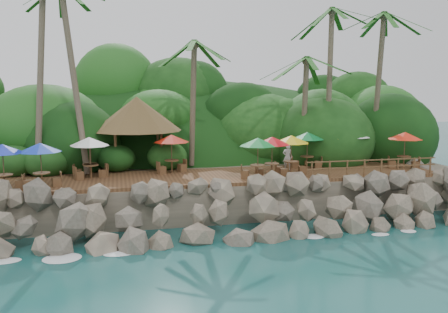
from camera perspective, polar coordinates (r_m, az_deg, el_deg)
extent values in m
plane|color=#19514F|center=(22.98, 3.41, -10.56)|extent=(140.00, 140.00, 0.00)
cube|color=gray|center=(37.91, -3.39, -1.38)|extent=(32.00, 25.20, 2.10)
ellipsoid|color=#143811|center=(45.39, -4.95, -1.13)|extent=(44.80, 28.00, 15.40)
cube|color=brown|center=(28.04, 0.00, -2.43)|extent=(26.00, 5.00, 0.20)
ellipsoid|color=white|center=(22.59, -19.78, -11.31)|extent=(1.20, 0.80, 0.06)
ellipsoid|color=white|center=(22.41, -12.00, -11.15)|extent=(1.20, 0.80, 0.06)
ellipsoid|color=white|center=(22.63, -4.25, -10.79)|extent=(1.20, 0.80, 0.06)
ellipsoid|color=white|center=(23.24, 3.20, -10.26)|extent=(1.20, 0.80, 0.06)
ellipsoid|color=white|center=(24.21, 10.13, -9.61)|extent=(1.20, 0.80, 0.06)
ellipsoid|color=white|center=(25.50, 16.43, -8.90)|extent=(1.20, 0.80, 0.06)
ellipsoid|color=white|center=(27.06, 22.03, -8.17)|extent=(1.20, 0.80, 0.06)
cylinder|color=brown|center=(29.34, -17.73, 8.79)|extent=(1.64, 1.78, 11.07)
cylinder|color=brown|center=(29.94, -21.36, 10.71)|extent=(1.27, 2.32, 13.25)
cylinder|color=brown|center=(30.86, -3.80, 6.28)|extent=(0.65, 0.97, 8.08)
ellipsoid|color=#23601E|center=(30.98, -3.87, 13.76)|extent=(6.00, 6.00, 2.40)
cylinder|color=brown|center=(31.85, 9.74, 5.35)|extent=(0.45, 0.87, 7.09)
ellipsoid|color=#23601E|center=(31.87, 9.90, 11.72)|extent=(6.00, 6.00, 2.40)
cylinder|color=brown|center=(32.96, 12.67, 8.39)|extent=(1.30, 2.10, 10.47)
ellipsoid|color=#23601E|center=(33.40, 12.97, 17.49)|extent=(6.00, 6.00, 2.40)
cylinder|color=brown|center=(34.42, 18.18, 7.77)|extent=(0.64, 1.49, 10.08)
ellipsoid|color=#23601E|center=(34.77, 18.57, 16.11)|extent=(6.00, 6.00, 2.40)
cylinder|color=brown|center=(29.50, -13.01, 0.45)|extent=(0.16, 0.16, 2.40)
cylinder|color=brown|center=(29.62, -7.59, 0.62)|extent=(0.16, 0.16, 2.40)
cylinder|color=brown|center=(32.28, -13.02, 1.11)|extent=(0.16, 0.16, 2.40)
cylinder|color=brown|center=(32.39, -8.06, 1.27)|extent=(0.16, 0.16, 2.40)
cone|color=brown|center=(30.71, -10.54, 5.14)|extent=(5.72, 5.72, 2.20)
cylinder|color=brown|center=(27.89, -15.82, -1.80)|extent=(0.08, 0.08, 0.76)
cylinder|color=brown|center=(27.82, -15.85, -1.01)|extent=(0.87, 0.87, 0.05)
cylinder|color=brown|center=(27.77, -15.88, -0.27)|extent=(0.05, 0.05, 2.27)
cone|color=silver|center=(27.65, -15.96, 1.73)|extent=(2.16, 2.16, 0.46)
cube|color=brown|center=(27.66, -17.20, -2.24)|extent=(0.57, 0.57, 0.47)
cube|color=brown|center=(28.18, -14.44, -1.94)|extent=(0.57, 0.57, 0.47)
cylinder|color=brown|center=(30.67, 10.03, -0.71)|extent=(0.08, 0.08, 0.76)
cylinder|color=brown|center=(30.61, 10.04, 0.01)|extent=(0.87, 0.87, 0.05)
cylinder|color=brown|center=(30.57, 10.06, 0.68)|extent=(0.05, 0.05, 2.27)
cone|color=#0C7030|center=(30.45, 10.11, 2.51)|extent=(2.16, 2.16, 0.46)
cube|color=brown|center=(30.64, 8.67, -0.96)|extent=(0.54, 0.54, 0.47)
cube|color=brown|center=(30.77, 11.36, -0.99)|extent=(0.54, 0.54, 0.47)
cylinder|color=brown|center=(28.73, -6.35, -1.24)|extent=(0.08, 0.08, 0.76)
cylinder|color=brown|center=(28.67, -6.36, -0.47)|extent=(0.87, 0.87, 0.05)
cylinder|color=brown|center=(28.62, -6.37, 0.24)|extent=(0.05, 0.05, 2.27)
cone|color=#B91B0B|center=(28.50, -6.40, 2.19)|extent=(2.16, 2.16, 0.46)
cube|color=brown|center=(28.40, -7.60, -1.67)|extent=(0.57, 0.57, 0.47)
cube|color=brown|center=(29.12, -5.12, -1.38)|extent=(0.57, 0.57, 0.47)
cylinder|color=brown|center=(32.62, 15.38, -0.35)|extent=(0.08, 0.08, 0.76)
cylinder|color=brown|center=(32.57, 15.40, 0.33)|extent=(0.87, 0.87, 0.05)
cylinder|color=brown|center=(32.52, 15.43, 0.96)|extent=(0.05, 0.05, 2.27)
cone|color=white|center=(32.41, 15.49, 2.68)|extent=(2.16, 2.16, 0.46)
cube|color=brown|center=(32.20, 14.36, -0.68)|extent=(0.50, 0.50, 0.47)
cube|color=brown|center=(33.09, 16.35, -0.52)|extent=(0.50, 0.50, 0.47)
cylinder|color=brown|center=(26.31, -25.09, -2.88)|extent=(0.08, 0.08, 0.76)
cylinder|color=brown|center=(26.24, -25.15, -2.04)|extent=(0.87, 0.87, 0.05)
cylinder|color=brown|center=(26.18, -25.20, -1.26)|extent=(0.05, 0.05, 2.27)
cone|color=#0D20AC|center=(26.05, -25.33, 0.87)|extent=(2.16, 2.16, 0.46)
cube|color=brown|center=(26.24, -23.51, -3.13)|extent=(0.47, 0.47, 0.47)
cylinder|color=brown|center=(28.23, -15.92, -1.69)|extent=(0.08, 0.08, 0.76)
cylinder|color=brown|center=(28.16, -15.95, -0.90)|extent=(0.87, 0.87, 0.05)
cylinder|color=brown|center=(28.11, -15.98, -0.18)|extent=(0.05, 0.05, 2.27)
cone|color=white|center=(27.99, -16.06, 1.81)|extent=(2.16, 2.16, 0.46)
cube|color=brown|center=(28.39, -17.34, -1.99)|extent=(0.49, 0.49, 0.47)
cube|color=brown|center=(28.13, -14.46, -1.96)|extent=(0.49, 0.49, 0.47)
cylinder|color=brown|center=(28.43, 8.11, -1.38)|extent=(0.08, 0.08, 0.76)
cylinder|color=brown|center=(28.37, 8.12, -0.60)|extent=(0.87, 0.87, 0.05)
cylinder|color=brown|center=(28.32, 8.14, 0.12)|extent=(0.05, 0.05, 2.27)
cone|color=gold|center=(28.20, 8.18, 2.09)|extent=(2.16, 2.16, 0.46)
cube|color=brown|center=(28.29, 6.68, -1.70)|extent=(0.48, 0.48, 0.47)
cube|color=brown|center=(28.65, 9.50, -1.63)|extent=(0.48, 0.48, 0.47)
cylinder|color=brown|center=(27.50, 5.82, -1.66)|extent=(0.08, 0.08, 0.76)
cylinder|color=brown|center=(27.44, 5.83, -0.86)|extent=(0.87, 0.87, 0.05)
cylinder|color=brown|center=(27.38, 5.84, -0.11)|extent=(0.05, 0.05, 2.27)
cone|color=red|center=(27.26, 5.87, 1.92)|extent=(2.16, 2.16, 0.46)
cube|color=brown|center=(27.44, 4.32, -1.97)|extent=(0.51, 0.51, 0.47)
cube|color=brown|center=(27.63, 7.29, -1.95)|extent=(0.51, 0.51, 0.47)
cylinder|color=brown|center=(26.85, 4.11, -1.89)|extent=(0.08, 0.08, 0.76)
cylinder|color=brown|center=(26.78, 4.12, -1.06)|extent=(0.87, 0.87, 0.05)
cylinder|color=brown|center=(26.72, 4.12, -0.30)|extent=(0.05, 0.05, 2.27)
cone|color=#0D7B2D|center=(26.59, 4.15, 1.79)|extent=(2.16, 2.16, 0.46)
cube|color=brown|center=(26.91, 2.57, -2.16)|extent=(0.55, 0.55, 0.47)
cube|color=brown|center=(26.85, 5.64, -2.22)|extent=(0.55, 0.55, 0.47)
cylinder|color=brown|center=(26.12, -21.23, -2.73)|extent=(0.08, 0.08, 0.76)
cylinder|color=brown|center=(26.05, -21.27, -1.88)|extent=(0.87, 0.87, 0.05)
cylinder|color=brown|center=(25.99, -21.31, -1.10)|extent=(0.05, 0.05, 2.27)
cone|color=#0D2FB3|center=(25.86, -21.43, 1.04)|extent=(2.16, 2.16, 0.46)
cube|color=brown|center=(26.08, -22.79, -3.15)|extent=(0.53, 0.53, 0.47)
cube|color=brown|center=(26.22, -19.64, -2.93)|extent=(0.53, 0.53, 0.47)
cylinder|color=brown|center=(32.35, 20.99, -0.68)|extent=(0.08, 0.08, 0.76)
cylinder|color=brown|center=(32.29, 21.03, 0.01)|extent=(0.87, 0.87, 0.05)
cylinder|color=brown|center=(32.24, 21.06, 0.64)|extent=(0.05, 0.05, 2.27)
cone|color=red|center=(32.14, 21.15, 2.37)|extent=(2.16, 2.16, 0.46)
cube|color=brown|center=(32.24, 19.72, -0.90)|extent=(0.57, 0.57, 0.47)
cube|color=brown|center=(32.51, 22.23, -0.96)|extent=(0.57, 0.57, 0.47)
cylinder|color=brown|center=(31.97, 12.76, -0.43)|extent=(0.08, 0.08, 0.76)
cylinder|color=brown|center=(31.91, 12.78, 0.27)|extent=(0.87, 0.87, 0.05)
cylinder|color=brown|center=(31.87, 12.80, 0.91)|extent=(0.05, 0.05, 2.27)
cone|color=gold|center=(31.76, 12.86, 2.66)|extent=(2.16, 2.16, 0.46)
cube|color=brown|center=(31.60, 11.67, -0.76)|extent=(0.49, 0.49, 0.47)
cube|color=brown|center=(32.40, 13.81, -0.61)|extent=(0.49, 0.49, 0.47)
cylinder|color=brown|center=(27.16, 10.61, -1.64)|extent=(0.10, 0.10, 1.00)
cylinder|color=brown|center=(27.61, 12.71, -1.54)|extent=(0.10, 0.10, 1.00)
cylinder|color=brown|center=(28.10, 14.73, -1.44)|extent=(0.10, 0.10, 1.00)
cylinder|color=brown|center=(28.63, 16.68, -1.34)|extent=(0.10, 0.10, 1.00)
cylinder|color=brown|center=(29.18, 18.56, -1.24)|extent=(0.10, 0.10, 1.00)
cylinder|color=brown|center=(29.77, 20.37, -1.15)|extent=(0.10, 0.10, 1.00)
cylinder|color=brown|center=(30.38, 22.10, -1.06)|extent=(0.10, 0.10, 1.00)
cylinder|color=brown|center=(31.03, 23.77, -0.97)|extent=(0.10, 0.10, 1.00)
cube|color=brown|center=(28.83, 17.67, -0.41)|extent=(8.30, 0.06, 0.06)
cube|color=brown|center=(28.89, 17.64, -1.19)|extent=(8.30, 0.06, 0.06)
imported|color=white|center=(29.83, 7.71, -0.06)|extent=(0.70, 0.58, 1.64)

